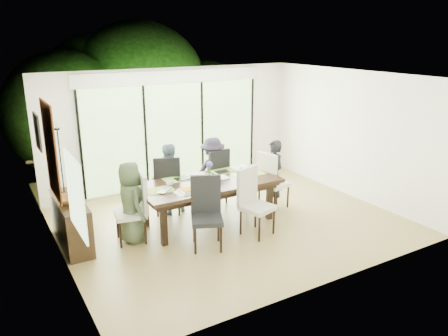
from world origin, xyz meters
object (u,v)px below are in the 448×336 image
chair_near_right (258,203)px  sideboard (71,222)px  chair_right_end (274,179)px  person_far_right (213,171)px  cup_a (170,183)px  cup_c (242,171)px  bowl (70,199)px  chair_left_end (130,208)px  person_left_end (131,202)px  person_far_left (168,179)px  cup_b (218,179)px  table_top (208,183)px  chair_far_right (212,175)px  laptop (168,190)px  chair_near_left (207,214)px  vase (209,177)px  chair_far_left (168,184)px  person_right_end (273,175)px

chair_near_right → sideboard: 3.16m
chair_right_end → chair_near_right: (-1.00, -0.87, 0.00)m
person_far_right → cup_a: 1.43m
person_far_right → cup_c: bearing=118.0°
bowl → chair_left_end: bearing=-16.9°
bowl → person_left_end: bearing=-16.6°
cup_a → sideboard: bearing=172.5°
person_far_left → cup_b: person_far_left is taller
chair_left_end → chair_right_end: size_ratio=1.00×
table_top → chair_far_right: bearing=57.1°
chair_right_end → table_top: bearing=77.5°
laptop → chair_near_left: bearing=-109.0°
chair_left_end → vase: 1.58m
cup_c → sideboard: 3.24m
laptop → cup_a: bearing=15.6°
chair_left_end → chair_near_left: (1.00, -0.87, 0.00)m
chair_right_end → sideboard: bearing=72.0°
vase → cup_c: vase is taller
laptop → person_far_right: bearing=-9.8°
chair_left_end → cup_a: (0.80, 0.15, 0.27)m
chair_right_end → chair_near_right: bearing=118.5°
chair_near_right → table_top: bearing=102.5°
chair_far_left → person_far_left: 0.11m
chair_near_right → bowl: 3.12m
person_right_end → sideboard: bearing=-89.4°
table_top → vase: vase is taller
person_far_left → cup_b: size_ratio=12.90×
chair_near_left → vase: bearing=83.1°
person_far_right → laptop: bearing=42.7°
chair_near_right → sideboard: (-2.90, 1.24, -0.20)m
laptop → cup_a: cup_a is taller
chair_right_end → person_left_end: size_ratio=0.85×
chair_right_end → bowl: size_ratio=2.84×
chair_near_left → chair_far_right: bearing=82.6°
person_right_end → sideboard: 3.91m
chair_left_end → sideboard: bearing=-102.0°
chair_far_right → chair_near_left: size_ratio=1.00×
chair_near_left → bowl: 2.23m
chair_left_end → person_far_left: (1.05, 0.83, 0.10)m
table_top → person_far_left: size_ratio=1.86×
vase → sideboard: vase is taller
table_top → person_right_end: 1.48m
chair_far_right → person_far_left: (-1.00, -0.02, 0.10)m
table_top → chair_far_right: 1.03m
chair_near_right → chair_left_end: bearing=139.1°
bowl → person_right_end: bearing=-4.0°
table_top → chair_near_right: 1.02m
table_top → cup_a: (-0.70, 0.15, 0.08)m
chair_right_end → cup_a: bearing=73.6°
bowl → vase: bearing=-5.2°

